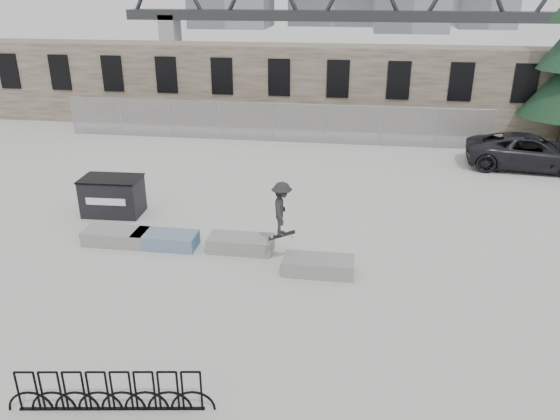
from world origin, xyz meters
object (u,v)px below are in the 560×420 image
Objects in this scene: bike_rack at (110,392)px; skateboarder at (282,209)px; planter_center_left at (165,239)px; dumpster at (113,196)px; planter_far_left at (116,236)px; planter_offset at (319,265)px; planter_center_right at (241,243)px; suv at (530,152)px.

skateboarder is at bearing 69.30° from bike_rack.
planter_center_left is 0.94× the size of dumpster.
planter_far_left is 1.63m from planter_center_left.
planter_far_left and planter_offset have the same top height.
planter_center_right is 7.15m from bike_rack.
skateboarder reaches higher than planter_center_right.
skateboarder is (1.38, -0.69, 1.51)m from planter_center_right.
bike_rack is at bearing -120.43° from planter_offset.
bike_rack is 2.28× the size of skateboarder.
planter_center_right is at bearing 1.93° from planter_center_left.
planter_far_left is 1.00× the size of planter_offset.
dumpster is 1.21× the size of skateboarder.
planter_center_left is 1.00× the size of planter_offset.
planter_far_left is 2.56m from dumpster.
planter_offset is at bearing -113.56° from skateboarder.
planter_center_right is (4.04, 0.09, 0.00)m from planter_far_left.
planter_center_left is 16.66m from suv.
skateboarder is (-1.12, 0.37, 1.51)m from planter_offset.
planter_center_right is 0.37× the size of suv.
planter_offset is at bearing -11.38° from planter_center_left.
planter_far_left is 4.04m from planter_center_right.
planter_center_left is at bearing 0.19° from planter_far_left.
planter_center_left is at bearing -178.07° from planter_center_right.
planter_far_left is 7.61m from bike_rack.
planter_center_right is 5.58m from dumpster.
suv is at bearing -47.42° from skateboarder.
skateboarder reaches higher than suv.
planter_center_left is 0.50× the size of bike_rack.
skateboarder reaches higher than planter_offset.
planter_offset is at bearing 147.90° from suv.
planter_far_left is 18.00m from suv.
planter_far_left is 1.14× the size of skateboarder.
skateboarder is at bearing 161.46° from planter_offset.
dumpster is (-1.08, 2.28, 0.44)m from planter_far_left.
skateboarder is at bearing 143.43° from suv.
planter_center_right is at bearing 81.68° from bike_rack.
dumpster is 0.53× the size of bike_rack.
planter_center_left is at bearing 132.32° from suv.
dumpster is 10.13m from bike_rack.
planter_far_left is at bearing -179.81° from planter_center_left.
dumpster is at bearing 140.05° from planter_center_left.
planter_offset is at bearing -25.55° from dumpster.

